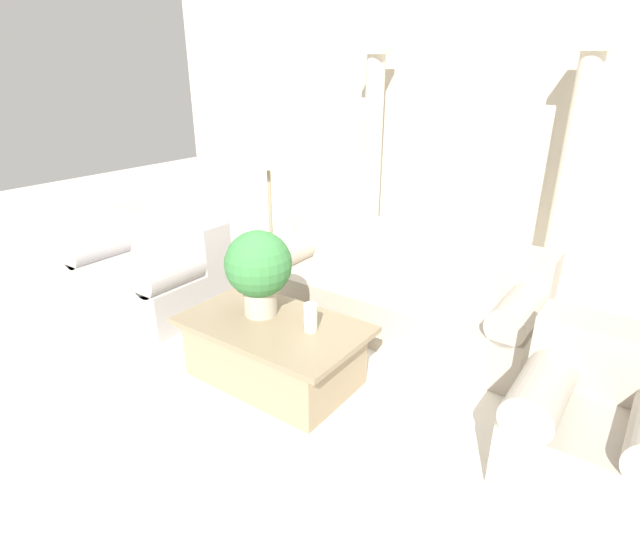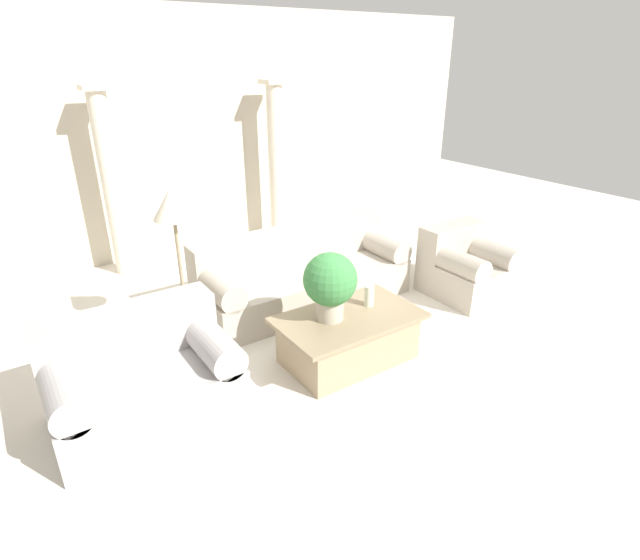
% 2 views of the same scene
% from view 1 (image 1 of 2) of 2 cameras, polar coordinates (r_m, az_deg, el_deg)
% --- Properties ---
extents(ground_plane, '(16.00, 16.00, 0.00)m').
position_cam_1_polar(ground_plane, '(3.96, -1.13, -8.88)').
color(ground_plane, silver).
extents(wall_back, '(10.00, 0.06, 3.20)m').
position_cam_1_polar(wall_back, '(6.37, 18.08, 17.62)').
color(wall_back, beige).
rests_on(wall_back, ground_plane).
extents(sofa_long, '(2.39, 0.89, 0.82)m').
position_cam_1_polar(sofa_long, '(4.36, 8.72, -1.03)').
color(sofa_long, '#ADA393').
rests_on(sofa_long, ground_plane).
extents(loveseat, '(1.37, 0.89, 0.82)m').
position_cam_1_polar(loveseat, '(4.98, -18.54, 1.27)').
color(loveseat, '#A9A4A2').
rests_on(loveseat, ground_plane).
extents(coffee_table, '(1.29, 0.78, 0.46)m').
position_cam_1_polar(coffee_table, '(3.62, -5.27, -8.01)').
color(coffee_table, '#998466').
rests_on(coffee_table, ground_plane).
extents(potted_plant, '(0.47, 0.47, 0.62)m').
position_cam_1_polar(potted_plant, '(3.50, -7.05, 1.42)').
color(potted_plant, '#B2A893').
rests_on(potted_plant, coffee_table).
extents(pillar_candle, '(0.09, 0.09, 0.20)m').
position_cam_1_polar(pillar_candle, '(3.35, -1.09, -4.30)').
color(pillar_candle, silver).
rests_on(pillar_candle, coffee_table).
extents(floor_lamp, '(0.37, 0.37, 1.54)m').
position_cam_1_polar(floor_lamp, '(4.80, -5.96, 13.75)').
color(floor_lamp, gray).
rests_on(floor_lamp, ground_plane).
extents(column_left, '(0.32, 0.32, 2.30)m').
position_cam_1_polar(column_left, '(6.52, 6.04, 14.92)').
color(column_left, beige).
rests_on(column_left, ground_plane).
extents(column_right, '(0.32, 0.32, 2.30)m').
position_cam_1_polar(column_right, '(5.74, 26.77, 11.49)').
color(column_right, beige).
rests_on(column_right, ground_plane).
extents(armchair, '(0.84, 0.87, 0.79)m').
position_cam_1_polar(armchair, '(3.22, 29.16, -13.29)').
color(armchair, '#ADA393').
rests_on(armchair, ground_plane).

